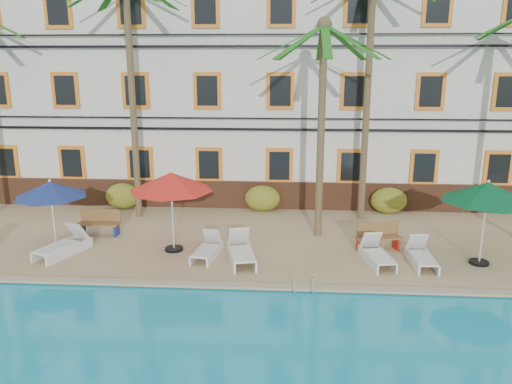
# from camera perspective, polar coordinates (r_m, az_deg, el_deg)

# --- Properties ---
(ground) EXTENTS (100.00, 100.00, 0.00)m
(ground) POSITION_cam_1_polar(r_m,az_deg,el_deg) (15.25, -3.69, -10.09)
(ground) COLOR #384C23
(ground) RESTS_ON ground
(pool_deck) EXTENTS (30.00, 12.00, 0.25)m
(pool_deck) POSITION_cam_1_polar(r_m,az_deg,el_deg) (19.84, -1.84, -3.77)
(pool_deck) COLOR tan
(pool_deck) RESTS_ON ground
(pool_coping) EXTENTS (30.00, 0.35, 0.06)m
(pool_coping) POSITION_cam_1_polar(r_m,az_deg,el_deg) (14.33, -4.17, -10.55)
(pool_coping) COLOR tan
(pool_coping) RESTS_ON pool_deck
(hotel_building) EXTENTS (25.40, 6.44, 10.22)m
(hotel_building) POSITION_cam_1_polar(r_m,az_deg,el_deg) (23.83, -0.75, 12.16)
(hotel_building) COLOR silver
(hotel_building) RESTS_ON pool_deck
(palm_b) EXTENTS (4.48, 4.48, 9.50)m
(palm_b) POSITION_cam_1_polar(r_m,az_deg,el_deg) (20.19, -14.17, 13.81)
(palm_b) COLOR brown
(palm_b) RESTS_ON pool_deck
(palm_c) EXTENTS (4.48, 4.48, 7.59)m
(palm_c) POSITION_cam_1_polar(r_m,az_deg,el_deg) (17.45, 7.57, 10.50)
(palm_c) COLOR brown
(palm_c) RESTS_ON pool_deck
(palm_d) EXTENTS (4.48, 4.48, 9.63)m
(palm_d) POSITION_cam_1_polar(r_m,az_deg,el_deg) (19.85, 12.79, 14.10)
(palm_d) COLOR brown
(palm_d) RESTS_ON pool_deck
(shrub_left) EXTENTS (1.50, 0.90, 1.10)m
(shrub_left) POSITION_cam_1_polar(r_m,az_deg,el_deg) (22.25, -14.97, -0.43)
(shrub_left) COLOR #325F1B
(shrub_left) RESTS_ON pool_deck
(shrub_mid) EXTENTS (1.50, 0.90, 1.10)m
(shrub_mid) POSITION_cam_1_polar(r_m,az_deg,el_deg) (21.11, 0.74, -0.72)
(shrub_mid) COLOR #325F1B
(shrub_mid) RESTS_ON pool_deck
(shrub_right) EXTENTS (1.50, 0.90, 1.10)m
(shrub_right) POSITION_cam_1_polar(r_m,az_deg,el_deg) (21.50, 14.93, -0.94)
(shrub_right) COLOR #325F1B
(shrub_right) RESTS_ON pool_deck
(umbrella_blue) EXTENTS (2.38, 2.38, 2.38)m
(umbrella_blue) POSITION_cam_1_polar(r_m,az_deg,el_deg) (17.88, -22.44, 0.25)
(umbrella_blue) COLOR black
(umbrella_blue) RESTS_ON pool_deck
(umbrella_red) EXTENTS (2.75, 2.75, 2.75)m
(umbrella_red) POSITION_cam_1_polar(r_m,az_deg,el_deg) (16.41, -9.68, 1.11)
(umbrella_red) COLOR black
(umbrella_red) RESTS_ON pool_deck
(umbrella_green) EXTENTS (2.71, 2.71, 2.70)m
(umbrella_green) POSITION_cam_1_polar(r_m,az_deg,el_deg) (16.59, 24.93, -0.05)
(umbrella_green) COLOR black
(umbrella_green) RESTS_ON pool_deck
(lounger_b) EXTENTS (1.40, 2.10, 0.94)m
(lounger_b) POSITION_cam_1_polar(r_m,az_deg,el_deg) (17.62, -21.14, -5.69)
(lounger_b) COLOR silver
(lounger_b) RESTS_ON pool_deck
(lounger_c) EXTENTS (0.88, 1.79, 0.81)m
(lounger_c) POSITION_cam_1_polar(r_m,az_deg,el_deg) (16.32, -5.59, -6.48)
(lounger_c) COLOR silver
(lounger_c) RESTS_ON pool_deck
(lounger_d) EXTENTS (1.13, 2.11, 0.95)m
(lounger_d) POSITION_cam_1_polar(r_m,az_deg,el_deg) (15.92, -1.71, -6.80)
(lounger_d) COLOR silver
(lounger_d) RESTS_ON pool_deck
(lounger_e) EXTENTS (0.97, 1.92, 0.87)m
(lounger_e) POSITION_cam_1_polar(r_m,az_deg,el_deg) (16.21, 13.63, -6.92)
(lounger_e) COLOR silver
(lounger_e) RESTS_ON pool_deck
(lounger_f) EXTENTS (0.66, 1.80, 0.84)m
(lounger_f) POSITION_cam_1_polar(r_m,az_deg,el_deg) (16.48, 18.37, -6.93)
(lounger_f) COLOR silver
(lounger_f) RESTS_ON pool_deck
(bench_left) EXTENTS (1.52, 0.53, 0.93)m
(bench_left) POSITION_cam_1_polar(r_m,az_deg,el_deg) (19.10, -17.44, -3.30)
(bench_left) COLOR olive
(bench_left) RESTS_ON pool_deck
(bench_right) EXTENTS (1.57, 0.84, 0.93)m
(bench_right) POSITION_cam_1_polar(r_m,az_deg,el_deg) (17.27, 13.71, -4.92)
(bench_right) COLOR olive
(bench_right) RESTS_ON pool_deck
(pool_ladder) EXTENTS (0.54, 0.74, 0.74)m
(pool_ladder) POSITION_cam_1_polar(r_m,az_deg,el_deg) (14.13, 5.43, -11.08)
(pool_ladder) COLOR silver
(pool_ladder) RESTS_ON ground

